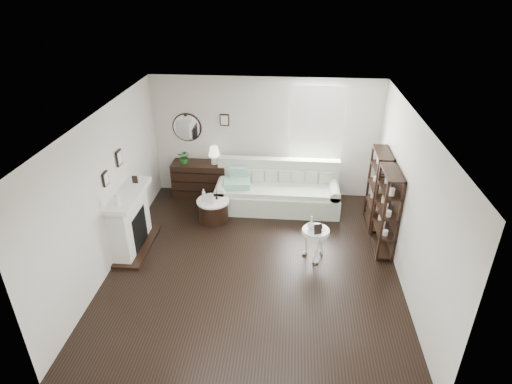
# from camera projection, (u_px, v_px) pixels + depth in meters

# --- Properties ---
(room) EXTENTS (5.50, 5.50, 5.50)m
(room) POSITION_uv_depth(u_px,v_px,m) (299.00, 129.00, 9.25)
(room) COLOR black
(room) RESTS_ON ground
(fireplace) EXTENTS (0.50, 1.40, 1.84)m
(fireplace) POSITION_uv_depth(u_px,v_px,m) (131.00, 223.00, 7.86)
(fireplace) COLOR white
(fireplace) RESTS_ON ground
(shelf_unit_far) EXTENTS (0.30, 0.80, 1.60)m
(shelf_unit_far) POSITION_uv_depth(u_px,v_px,m) (378.00, 189.00, 8.49)
(shelf_unit_far) COLOR black
(shelf_unit_far) RESTS_ON ground
(shelf_unit_near) EXTENTS (0.30, 0.80, 1.60)m
(shelf_unit_near) POSITION_uv_depth(u_px,v_px,m) (386.00, 212.00, 7.69)
(shelf_unit_near) COLOR black
(shelf_unit_near) RESTS_ON ground
(sofa) EXTENTS (2.65, 0.92, 1.03)m
(sofa) POSITION_uv_depth(u_px,v_px,m) (277.00, 193.00, 9.32)
(sofa) COLOR beige
(sofa) RESTS_ON ground
(quilt) EXTENTS (0.60, 0.51, 0.14)m
(quilt) POSITION_uv_depth(u_px,v_px,m) (237.00, 183.00, 9.15)
(quilt) COLOR #2A9A6C
(quilt) RESTS_ON sofa
(suitcase) EXTENTS (0.68, 0.28, 0.44)m
(suitcase) POSITION_uv_depth(u_px,v_px,m) (322.00, 196.00, 9.44)
(suitcase) COLOR brown
(suitcase) RESTS_ON ground
(dresser) EXTENTS (1.22, 0.52, 0.81)m
(dresser) POSITION_uv_depth(u_px,v_px,m) (200.00, 179.00, 9.77)
(dresser) COLOR black
(dresser) RESTS_ON ground
(table_lamp) EXTENTS (0.30, 0.30, 0.40)m
(table_lamp) POSITION_uv_depth(u_px,v_px,m) (214.00, 155.00, 9.46)
(table_lamp) COLOR white
(table_lamp) RESTS_ON dresser
(potted_plant) EXTENTS (0.30, 0.26, 0.32)m
(potted_plant) POSITION_uv_depth(u_px,v_px,m) (185.00, 157.00, 9.49)
(potted_plant) COLOR #19591B
(potted_plant) RESTS_ON dresser
(drum_table) EXTENTS (0.67, 0.67, 0.46)m
(drum_table) POSITION_uv_depth(u_px,v_px,m) (213.00, 210.00, 8.87)
(drum_table) COLOR black
(drum_table) RESTS_ON ground
(pedestal_table) EXTENTS (0.49, 0.49, 0.59)m
(pedestal_table) POSITION_uv_depth(u_px,v_px,m) (316.00, 232.00, 7.58)
(pedestal_table) COLOR silver
(pedestal_table) RESTS_ON ground
(eiffel_drum) EXTENTS (0.13, 0.13, 0.21)m
(eiffel_drum) POSITION_uv_depth(u_px,v_px,m) (217.00, 195.00, 8.75)
(eiffel_drum) COLOR black
(eiffel_drum) RESTS_ON drum_table
(bottle_drum) EXTENTS (0.07, 0.07, 0.29)m
(bottle_drum) POSITION_uv_depth(u_px,v_px,m) (204.00, 196.00, 8.65)
(bottle_drum) COLOR silver
(bottle_drum) RESTS_ON drum_table
(card_frame_drum) EXTENTS (0.18, 0.10, 0.22)m
(card_frame_drum) POSITION_uv_depth(u_px,v_px,m) (209.00, 199.00, 8.57)
(card_frame_drum) COLOR silver
(card_frame_drum) RESTS_ON drum_table
(eiffel_ped) EXTENTS (0.11, 0.11, 0.17)m
(eiffel_ped) POSITION_uv_depth(u_px,v_px,m) (322.00, 225.00, 7.54)
(eiffel_ped) COLOR black
(eiffel_ped) RESTS_ON pedestal_table
(flask_ped) EXTENTS (0.14, 0.14, 0.26)m
(flask_ped) POSITION_uv_depth(u_px,v_px,m) (311.00, 223.00, 7.52)
(flask_ped) COLOR silver
(flask_ped) RESTS_ON pedestal_table
(card_frame_ped) EXTENTS (0.15, 0.10, 0.18)m
(card_frame_ped) POSITION_uv_depth(u_px,v_px,m) (318.00, 229.00, 7.40)
(card_frame_ped) COLOR black
(card_frame_ped) RESTS_ON pedestal_table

